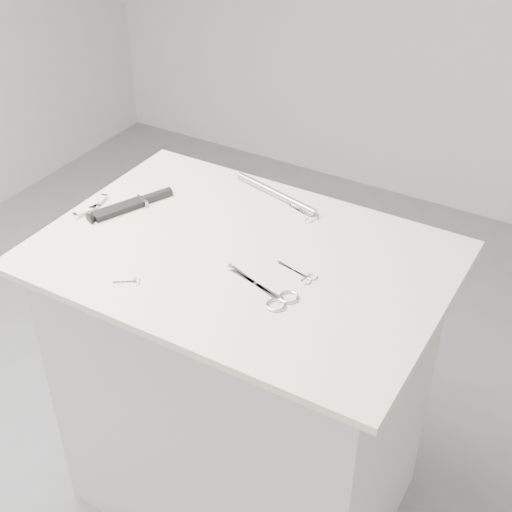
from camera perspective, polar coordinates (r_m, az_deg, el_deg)
The scene contains 11 objects.
ground at distance 2.40m, azimuth -0.86°, elevation -18.10°, with size 4.00×4.00×0.01m, color slate.
plinth at distance 2.05m, azimuth -0.98°, elevation -10.54°, with size 0.90×0.60×0.90m, color #BCBCBA.
display_board at distance 1.75m, azimuth -1.12°, elevation -0.04°, with size 1.00×0.70×0.02m, color beige.
large_shears at distance 1.61m, azimuth 1.34°, elevation -3.12°, with size 0.20×0.11×0.01m.
embroidery_scissors_a at distance 1.67m, azimuth 3.70°, elevation -1.53°, with size 0.11×0.05×0.00m.
embroidery_scissors_b at distance 1.89m, azimuth 4.05°, elevation 3.25°, with size 0.10×0.06×0.00m.
tiny_scissors at distance 1.68m, azimuth -10.00°, elevation -2.04°, with size 0.06×0.05×0.00m.
sheathed_knife at distance 1.95m, azimuth -9.58°, elevation 4.21°, with size 0.12×0.23×0.03m.
pocket_knife_a at distance 1.95m, azimuth -13.36°, elevation 3.48°, with size 0.04×0.08×0.01m.
pocket_knife_b at distance 1.98m, azimuth -12.49°, elevation 4.17°, with size 0.03×0.08×0.01m.
metal_rail at distance 1.97m, azimuth 1.59°, elevation 5.03°, with size 0.02×0.02×0.29m, color #999CA1.
Camera 1 is at (0.75, -1.21, 1.93)m, focal length 50.00 mm.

